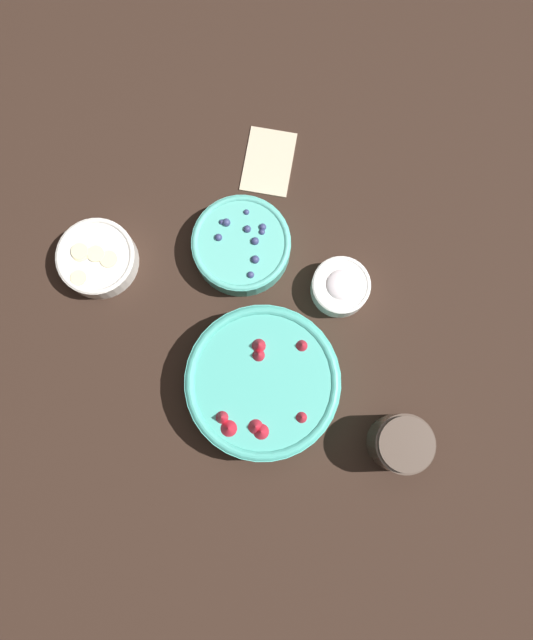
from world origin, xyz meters
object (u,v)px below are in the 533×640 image
object	(u,v)px
bowl_strawberries	(263,383)
bowl_bananas	(97,258)
bowl_cream	(341,287)
bowl_blueberries	(242,245)
jar_chocolate	(400,443)

from	to	relation	value
bowl_strawberries	bowl_bananas	bearing A→B (deg)	35.32
bowl_cream	bowl_blueberries	bearing A→B (deg)	49.11
bowl_strawberries	bowl_cream	size ratio (longest dim) A/B	2.54
bowl_bananas	jar_chocolate	world-z (taller)	jar_chocolate
bowl_bananas	jar_chocolate	size ratio (longest dim) A/B	1.36
jar_chocolate	bowl_bananas	bearing A→B (deg)	40.69
bowl_blueberries	jar_chocolate	size ratio (longest dim) A/B	1.71
bowl_strawberries	bowl_blueberries	size ratio (longest dim) A/B	1.49
bowl_bananas	bowl_cream	size ratio (longest dim) A/B	1.36
bowl_blueberries	bowl_bananas	distance (m)	0.26
bowl_strawberries	jar_chocolate	size ratio (longest dim) A/B	2.54
bowl_blueberries	bowl_cream	distance (m)	0.19
bowl_blueberries	jar_chocolate	distance (m)	0.45
bowl_blueberries	bowl_cream	size ratio (longest dim) A/B	1.71
bowl_cream	jar_chocolate	world-z (taller)	jar_chocolate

